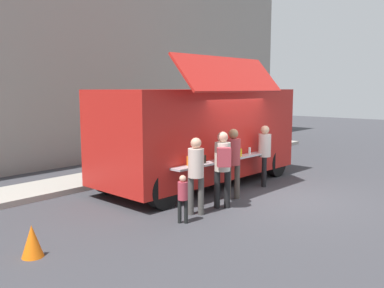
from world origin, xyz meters
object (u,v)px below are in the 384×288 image
traffic_cone_orange (32,241)px  customer_front_ordering (232,158)px  trash_bin (219,147)px  customer_extra_browsing (265,150)px  customer_rear_waiting (196,169)px  customer_mid_with_backpack (223,162)px  child_near_queue (183,195)px  food_truck_main (200,133)px

traffic_cone_orange → customer_front_ordering: customer_front_ordering is taller
trash_bin → customer_extra_browsing: bearing=-127.3°
trash_bin → customer_extra_browsing: customer_extra_browsing is taller
customer_rear_waiting → customer_extra_browsing: size_ratio=0.99×
customer_mid_with_backpack → child_near_queue: 1.49m
customer_extra_browsing → trash_bin: bearing=-69.4°
food_truck_main → customer_extra_browsing: (1.02, -1.54, -0.48)m
customer_rear_waiting → customer_mid_with_backpack: bearing=-47.8°
traffic_cone_orange → trash_bin: 10.49m
customer_front_ordering → food_truck_main: bearing=11.3°
food_truck_main → customer_mid_with_backpack: 2.56m
customer_rear_waiting → trash_bin: bearing=-3.2°
traffic_cone_orange → customer_rear_waiting: bearing=-8.8°
food_truck_main → child_near_queue: food_truck_main is taller
child_near_queue → trash_bin: bearing=-2.3°
trash_bin → child_near_queue: size_ratio=0.93×
customer_mid_with_backpack → customer_extra_browsing: bearing=-33.8°
traffic_cone_orange → child_near_queue: bearing=-13.9°
food_truck_main → traffic_cone_orange: size_ratio=11.67×
customer_front_ordering → customer_extra_browsing: (1.75, 0.12, -0.02)m
customer_extra_browsing → traffic_cone_orange: bearing=55.6°
customer_rear_waiting → customer_extra_browsing: bearing=-31.7°
food_truck_main → child_near_queue: (-2.97, -2.00, -0.91)m
traffic_cone_orange → child_near_queue: size_ratio=0.54×
customer_mid_with_backpack → trash_bin: bearing=-5.5°
traffic_cone_orange → trash_bin: size_ratio=0.58×
food_truck_main → child_near_queue: size_ratio=6.31×
food_truck_main → customer_rear_waiting: bearing=-140.0°
customer_front_ordering → customer_extra_browsing: 1.76m
food_truck_main → trash_bin: (3.96, 2.32, -1.05)m
traffic_cone_orange → customer_rear_waiting: 3.67m
traffic_cone_orange → customer_mid_with_backpack: size_ratio=0.31×
trash_bin → customer_mid_with_backpack: (-5.53, -4.30, 0.63)m
customer_front_ordering → customer_mid_with_backpack: customer_mid_with_backpack is taller
customer_mid_with_backpack → food_truck_main: bearing=8.1°
child_near_queue → food_truck_main: bearing=-0.3°
trash_bin → child_near_queue: (-6.93, -4.32, 0.14)m
customer_front_ordering → customer_mid_with_backpack: size_ratio=0.99×
customer_rear_waiting → customer_extra_browsing: (3.37, 0.28, 0.01)m
child_near_queue → traffic_cone_orange: bearing=131.9°
traffic_cone_orange → customer_front_ordering: (5.17, -0.39, 0.78)m
food_truck_main → customer_rear_waiting: size_ratio=3.72×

